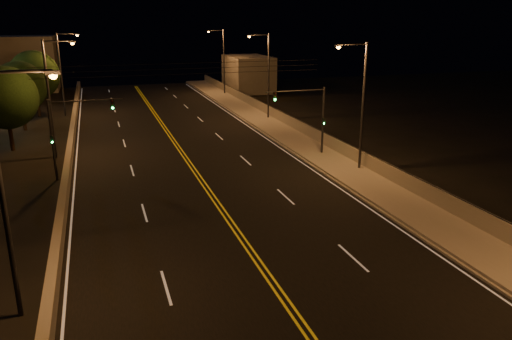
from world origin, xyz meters
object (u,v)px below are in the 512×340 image
object	(u,v)px
streetlight_3	(222,58)
streetlight_4	(8,181)
streetlight_2	(266,71)
tree_0	(5,98)
streetlight_1	(360,99)
tree_1	(19,87)
streetlight_6	(63,69)
traffic_signal_right	(312,113)
traffic_signal_left	(67,128)
streetlight_5	(52,91)
tree_2	(34,75)

from	to	relation	value
streetlight_3	streetlight_4	xyz separation A→B (m)	(-21.46, -53.41, 0.00)
streetlight_2	tree_0	world-z (taller)	streetlight_2
streetlight_1	tree_0	world-z (taller)	streetlight_1
streetlight_1	tree_1	bearing A→B (deg)	137.30
streetlight_6	traffic_signal_right	xyz separation A→B (m)	(19.89, -25.56, -1.79)
streetlight_2	traffic_signal_left	world-z (taller)	streetlight_2
streetlight_5	streetlight_6	bearing A→B (deg)	90.00
streetlight_1	tree_1	world-z (taller)	streetlight_1
streetlight_4	tree_0	distance (m)	28.08
streetlight_3	traffic_signal_left	world-z (taller)	streetlight_3
streetlight_6	tree_2	distance (m)	3.33
streetlight_6	streetlight_2	bearing A→B (deg)	-24.22
streetlight_3	tree_2	bearing A→B (deg)	-159.08
traffic_signal_right	streetlight_3	bearing A→B (deg)	87.48
tree_2	streetlight_4	bearing A→B (deg)	-85.86
tree_0	tree_1	bearing A→B (deg)	89.24
streetlight_5	tree_1	xyz separation A→B (m)	(-3.90, 12.12, -1.05)
traffic_signal_left	tree_2	xyz separation A→B (m)	(-4.35, 26.27, 1.09)
streetlight_1	streetlight_6	world-z (taller)	same
streetlight_4	traffic_signal_left	size ratio (longest dim) A/B	1.65
streetlight_1	streetlight_2	bearing A→B (deg)	90.00
streetlight_1	streetlight_3	distance (m)	40.58
streetlight_3	tree_1	xyz separation A→B (m)	(-25.36, -17.17, -1.05)
streetlight_1	streetlight_3	world-z (taller)	same
streetlight_1	traffic_signal_right	world-z (taller)	streetlight_1
streetlight_2	streetlight_3	bearing A→B (deg)	90.00
streetlight_3	tree_0	distance (m)	36.15
traffic_signal_right	tree_2	size ratio (longest dim) A/B	0.76
streetlight_1	streetlight_5	bearing A→B (deg)	152.25
tree_0	tree_2	distance (m)	16.23
streetlight_2	tree_0	xyz separation A→B (m)	(-25.48, -5.84, -0.87)
streetlight_5	traffic_signal_left	bearing A→B (deg)	-79.66
streetlight_4	tree_2	distance (m)	44.11
traffic_signal_right	tree_0	world-z (taller)	tree_0
tree_0	streetlight_5	bearing A→B (deg)	-42.37
streetlight_3	streetlight_5	xyz separation A→B (m)	(-21.46, -29.29, 0.00)
streetlight_4	traffic_signal_left	distance (m)	17.84
traffic_signal_right	streetlight_4	bearing A→B (deg)	-138.31
tree_1	tree_2	bearing A→B (deg)	84.70
streetlight_2	traffic_signal_left	distance (m)	25.85
streetlight_2	tree_1	size ratio (longest dim) A/B	1.35
streetlight_5	traffic_signal_left	size ratio (longest dim) A/B	1.65
streetlight_4	tree_1	xyz separation A→B (m)	(-3.90, 36.24, -1.05)
streetlight_2	streetlight_6	xyz separation A→B (m)	(-21.46, 9.66, 0.00)
tree_1	traffic_signal_left	bearing A→B (deg)	-74.69
streetlight_6	streetlight_5	bearing A→B (deg)	-90.00
streetlight_6	tree_0	xyz separation A→B (m)	(-4.01, -15.50, -0.87)
streetlight_3	tree_1	bearing A→B (deg)	-145.90
streetlight_4	streetlight_5	distance (m)	24.12
streetlight_1	streetlight_2	xyz separation A→B (m)	(0.00, 20.80, 0.00)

